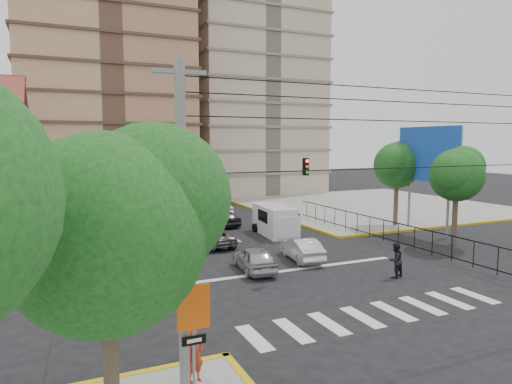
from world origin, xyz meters
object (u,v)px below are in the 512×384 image
district_sign (194,318)px  pedestrian_crosswalk (395,260)px  car_silver_front_left (254,259)px  pedestrian_sw_corner (195,356)px  van_right_lane (276,221)px  traffic_light_nw (129,207)px  van_left_lane (162,208)px  car_white_front_right (302,249)px

district_sign → pedestrian_crosswalk: district_sign is taller
car_silver_front_left → pedestrian_sw_corner: (-6.41, -10.18, 0.24)m
van_right_lane → traffic_light_nw: bearing=-162.8°
van_left_lane → pedestrian_sw_corner: van_left_lane is taller
van_right_lane → car_white_front_right: bearing=-98.9°
traffic_light_nw → pedestrian_sw_corner: bearing=-92.5°
pedestrian_crosswalk → car_silver_front_left: bearing=-44.9°
van_left_lane → pedestrian_sw_corner: bearing=-100.2°
van_right_lane → car_silver_front_left: 9.86m
traffic_light_nw → van_right_lane: (11.15, 2.27, -2.04)m
car_silver_front_left → pedestrian_sw_corner: bearing=63.7°
traffic_light_nw → car_white_front_right: traffic_light_nw is taller
van_left_lane → car_silver_front_left: size_ratio=1.39×
van_left_lane → car_white_front_right: van_left_lane is taller
pedestrian_sw_corner → traffic_light_nw: bearing=71.7°
car_white_front_right → pedestrian_crosswalk: pedestrian_crosswalk is taller
traffic_light_nw → pedestrian_crosswalk: bearing=-39.9°
district_sign → pedestrian_crosswalk: 14.84m
van_right_lane → car_white_front_right: size_ratio=1.24×
traffic_light_nw → car_white_front_right: (9.26, -4.97, -2.44)m
district_sign → pedestrian_sw_corner: bearing=72.6°
traffic_light_nw → district_sign: size_ratio=1.38×
traffic_light_nw → van_left_lane: bearing=68.4°
car_silver_front_left → traffic_light_nw: bearing=-40.3°
van_right_lane → pedestrian_sw_corner: (-11.86, -18.38, -0.15)m
pedestrian_crosswalk → van_left_lane: bearing=-83.0°
traffic_light_nw → van_left_lane: 12.61m
pedestrian_sw_corner → pedestrian_crosswalk: bearing=9.8°
van_right_lane → car_silver_front_left: (-5.45, -8.21, -0.39)m
traffic_light_nw → pedestrian_sw_corner: traffic_light_nw is taller
traffic_light_nw → car_white_front_right: 10.79m
car_white_front_right → pedestrian_sw_corner: pedestrian_sw_corner is taller
car_white_front_right → van_left_lane: bearing=-66.1°
van_left_lane → pedestrian_crosswalk: bearing=-70.5°
pedestrian_sw_corner → car_white_front_right: bearing=32.4°
traffic_light_nw → pedestrian_crosswalk: size_ratio=2.39×
district_sign → van_left_lane: 29.20m
van_left_lane → pedestrian_crosswalk: van_left_lane is taller
pedestrian_sw_corner → car_silver_front_left: bearing=42.0°
van_right_lane → van_left_lane: bearing=130.8°
pedestrian_sw_corner → district_sign: bearing=-123.2°
district_sign → car_white_front_right: 15.94m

